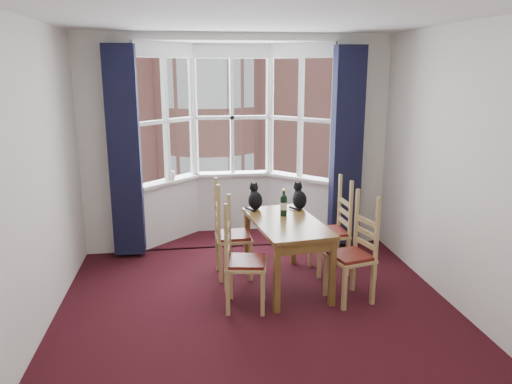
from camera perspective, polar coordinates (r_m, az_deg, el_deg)
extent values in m
plane|color=black|center=(4.86, 0.80, -15.20)|extent=(4.50, 4.50, 0.00)
plane|color=white|center=(4.26, 0.93, 19.80)|extent=(4.50, 4.50, 0.00)
plane|color=silver|center=(4.51, -25.15, 0.24)|extent=(0.00, 4.50, 4.50)
plane|color=silver|center=(5.05, 23.92, 1.72)|extent=(0.00, 4.50, 4.50)
plane|color=silver|center=(2.26, 9.71, -11.57)|extent=(4.00, 0.00, 4.00)
cube|color=silver|center=(6.59, -16.62, 4.96)|extent=(0.70, 0.12, 2.80)
cube|color=silver|center=(6.91, 11.68, 5.64)|extent=(0.70, 0.12, 2.80)
cube|color=black|center=(6.39, -14.78, 4.36)|extent=(0.38, 0.22, 2.60)
cube|color=black|center=(6.67, 10.29, 4.99)|extent=(0.38, 0.22, 2.60)
cube|color=brown|center=(5.45, 3.52, -3.51)|extent=(0.85, 1.36, 0.04)
cube|color=brown|center=(4.97, 2.41, -9.92)|extent=(0.07, 0.07, 0.71)
cube|color=brown|center=(6.02, -1.01, -5.52)|extent=(0.07, 0.07, 0.71)
cube|color=brown|center=(5.16, 8.72, -9.12)|extent=(0.07, 0.07, 0.71)
cube|color=brown|center=(6.19, 4.29, -5.03)|extent=(0.07, 0.07, 0.71)
cube|color=tan|center=(5.02, -1.14, -8.09)|extent=(0.47, 0.48, 0.06)
cube|color=#54140E|center=(5.02, -1.14, -7.93)|extent=(0.42, 0.44, 0.03)
cube|color=tan|center=(5.78, -2.58, -5.08)|extent=(0.41, 0.43, 0.06)
cube|color=#54140E|center=(5.78, -2.59, -4.94)|extent=(0.37, 0.39, 0.03)
cube|color=tan|center=(5.26, 10.71, -7.29)|extent=(0.49, 0.51, 0.06)
cube|color=#54140E|center=(5.26, 10.72, -7.13)|extent=(0.44, 0.46, 0.03)
cube|color=tan|center=(5.97, 8.38, -4.61)|extent=(0.42, 0.44, 0.06)
cube|color=#54140E|center=(5.96, 8.38, -4.47)|extent=(0.38, 0.40, 0.03)
ellipsoid|color=black|center=(5.85, -0.08, -0.99)|extent=(0.18, 0.23, 0.22)
sphere|color=black|center=(5.89, -0.25, 0.51)|extent=(0.11, 0.11, 0.10)
cone|color=black|center=(5.87, -0.52, 0.98)|extent=(0.04, 0.04, 0.05)
cone|color=black|center=(5.88, 0.03, 1.01)|extent=(0.04, 0.04, 0.05)
ellipsoid|color=black|center=(5.91, 5.00, -0.90)|extent=(0.18, 0.23, 0.22)
sphere|color=black|center=(5.94, 4.80, 0.57)|extent=(0.11, 0.11, 0.10)
cone|color=black|center=(5.92, 4.55, 1.03)|extent=(0.04, 0.04, 0.05)
cone|color=black|center=(5.94, 5.08, 1.06)|extent=(0.04, 0.04, 0.05)
cylinder|color=black|center=(5.60, 3.17, -1.64)|extent=(0.08, 0.08, 0.22)
sphere|color=black|center=(5.57, 3.18, -0.61)|extent=(0.07, 0.07, 0.07)
cylinder|color=black|center=(5.56, 3.19, -0.20)|extent=(0.03, 0.03, 0.09)
cylinder|color=gold|center=(5.55, 3.20, 0.22)|extent=(0.03, 0.03, 0.02)
cylinder|color=silver|center=(5.59, 3.17, -1.59)|extent=(0.08, 0.08, 0.08)
cylinder|color=white|center=(6.94, -9.51, 1.86)|extent=(0.06, 0.06, 0.12)
plane|color=#333335|center=(37.39, -6.70, 0.97)|extent=(80.00, 80.00, 0.00)
cube|color=#94584C|center=(18.50, -5.95, 9.68)|extent=(18.00, 6.00, 14.00)
cylinder|color=#94584C|center=(15.51, -5.53, 8.87)|extent=(3.20, 3.20, 14.00)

